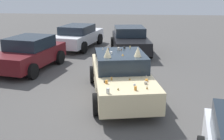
{
  "coord_description": "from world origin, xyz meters",
  "views": [
    {
      "loc": [
        -8.85,
        -0.62,
        3.56
      ],
      "look_at": [
        0.0,
        0.3,
        0.9
      ],
      "focal_mm": 44.18,
      "sensor_mm": 36.0,
      "label": 1
    }
  ],
  "objects_px": {
    "parked_sedan_near_left": "(78,36)",
    "parked_sedan_far_right": "(29,53)",
    "art_car_decorated": "(121,75)",
    "parked_sedan_row_back_far": "(130,40)"
  },
  "relations": [
    {
      "from": "parked_sedan_row_back_far",
      "to": "parked_sedan_near_left",
      "type": "xyz_separation_m",
      "value": [
        0.93,
        3.19,
        0.01
      ]
    },
    {
      "from": "art_car_decorated",
      "to": "parked_sedan_row_back_far",
      "type": "relative_size",
      "value": 1.05
    },
    {
      "from": "parked_sedan_near_left",
      "to": "parked_sedan_far_right",
      "type": "relative_size",
      "value": 1.12
    },
    {
      "from": "parked_sedan_row_back_far",
      "to": "parked_sedan_near_left",
      "type": "distance_m",
      "value": 3.32
    },
    {
      "from": "art_car_decorated",
      "to": "parked_sedan_near_left",
      "type": "xyz_separation_m",
      "value": [
        7.55,
        3.15,
        -0.01
      ]
    },
    {
      "from": "parked_sedan_near_left",
      "to": "art_car_decorated",
      "type": "bearing_deg",
      "value": -146.76
    },
    {
      "from": "parked_sedan_far_right",
      "to": "parked_sedan_row_back_far",
      "type": "bearing_deg",
      "value": 141.94
    },
    {
      "from": "parked_sedan_row_back_far",
      "to": "parked_sedan_near_left",
      "type": "bearing_deg",
      "value": -114.69
    },
    {
      "from": "parked_sedan_row_back_far",
      "to": "parked_sedan_far_right",
      "type": "xyz_separation_m",
      "value": [
        -3.86,
        4.37,
        0.02
      ]
    },
    {
      "from": "parked_sedan_near_left",
      "to": "parked_sedan_far_right",
      "type": "bearing_deg",
      "value": 176.78
    }
  ]
}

